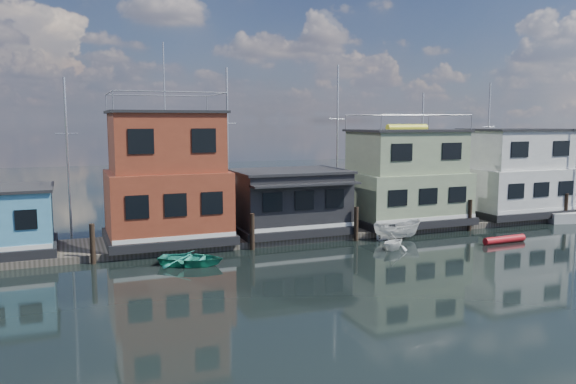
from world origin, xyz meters
name	(u,v)px	position (x,y,z in m)	size (l,w,h in m)	color
ground	(393,284)	(0.00, 0.00, 0.00)	(160.00, 160.00, 0.00)	black
dock	(296,233)	(0.00, 12.00, 0.20)	(48.00, 5.00, 0.40)	#595147
houseboat_red	(167,180)	(-8.50, 12.00, 4.10)	(7.40, 5.90, 11.86)	black
houseboat_dark	(289,201)	(-0.50, 11.98, 2.42)	(7.40, 6.10, 4.06)	black
houseboat_green	(406,179)	(8.50, 12.00, 3.55)	(8.40, 5.90, 7.03)	black
houseboat_white	(514,174)	(18.50, 12.00, 3.54)	(8.40, 5.90, 6.66)	black
pilings	(309,228)	(-0.33, 9.20, 1.10)	(42.28, 0.28, 2.20)	#2D2116
background_masts	(323,148)	(4.76, 18.00, 5.55)	(36.40, 0.16, 12.00)	silver
dinghy_teal	(191,259)	(-8.15, 6.97, 0.36)	(2.47, 3.46, 0.72)	teal
dinghy_white	(393,242)	(3.81, 6.06, 0.52)	(1.69, 1.96, 1.03)	white
red_kayak	(504,239)	(11.37, 5.12, 0.23)	(0.46, 0.46, 3.15)	#B2131A
motorboat	(397,230)	(5.63, 8.52, 0.63)	(1.23, 3.28, 1.27)	silver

